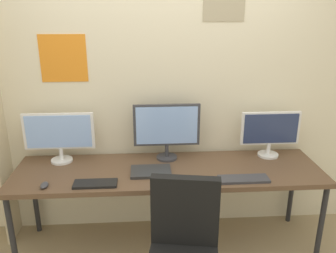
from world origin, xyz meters
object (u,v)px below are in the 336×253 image
at_px(keyboard_right, 244,179).
at_px(monitor_center, 167,128).
at_px(monitor_left, 59,134).
at_px(monitor_right, 270,131).
at_px(desk, 168,174).
at_px(computer_mouse, 44,185).
at_px(keyboard_left, 95,184).
at_px(laptop_closed, 151,171).

bearing_deg(keyboard_right, monitor_center, 141.70).
height_order(monitor_left, monitor_right, monitor_left).
bearing_deg(keyboard_right, monitor_right, 52.45).
relative_size(monitor_left, keyboard_right, 1.52).
distance_m(desk, computer_mouse, 0.96).
xyz_separation_m(monitor_left, keyboard_left, (0.34, -0.44, -0.24)).
bearing_deg(monitor_center, keyboard_right, -38.30).
relative_size(desk, laptop_closed, 7.80).
relative_size(desk, computer_mouse, 26.01).
height_order(keyboard_left, keyboard_right, same).
bearing_deg(laptop_closed, keyboard_right, -14.32).
bearing_deg(keyboard_left, monitor_right, 16.85).
distance_m(computer_mouse, laptop_closed, 0.81).
bearing_deg(monitor_right, keyboard_left, -163.15).
distance_m(keyboard_left, keyboard_right, 1.12).
bearing_deg(monitor_right, computer_mouse, -166.11).
distance_m(keyboard_left, laptop_closed, 0.45).
bearing_deg(laptop_closed, computer_mouse, -167.61).
height_order(monitor_right, computer_mouse, monitor_right).
height_order(keyboard_right, laptop_closed, laptop_closed).
bearing_deg(desk, monitor_right, 13.27).
relative_size(monitor_right, keyboard_right, 1.34).
xyz_separation_m(desk, monitor_left, (-0.90, 0.21, 0.29)).
relative_size(monitor_left, monitor_right, 1.13).
height_order(desk, laptop_closed, laptop_closed).
bearing_deg(desk, keyboard_left, -157.67).
xyz_separation_m(desk, laptop_closed, (-0.14, -0.06, 0.06)).
height_order(monitor_left, computer_mouse, monitor_left).
bearing_deg(monitor_left, computer_mouse, -93.63).
xyz_separation_m(monitor_center, keyboard_left, (-0.56, -0.44, -0.27)).
bearing_deg(computer_mouse, laptop_closed, 13.03).
bearing_deg(keyboard_left, computer_mouse, -178.44).
height_order(keyboard_left, computer_mouse, computer_mouse).
bearing_deg(computer_mouse, keyboard_left, 1.56).
bearing_deg(computer_mouse, monitor_left, 86.37).
distance_m(monitor_right, keyboard_right, 0.60).
xyz_separation_m(keyboard_left, computer_mouse, (-0.37, -0.01, 0.01)).
bearing_deg(keyboard_right, computer_mouse, -179.61).
relative_size(desk, keyboard_right, 6.52).
height_order(monitor_center, computer_mouse, monitor_center).
bearing_deg(keyboard_left, monitor_center, 38.30).
bearing_deg(computer_mouse, monitor_right, 13.89).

